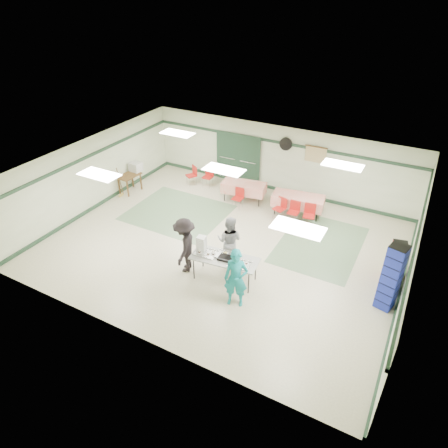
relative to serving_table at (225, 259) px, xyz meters
The scene contains 42 objects.
floor 1.91m from the serving_table, 119.16° to the left, with size 11.00×11.00×0.00m, color beige.
ceiling 2.66m from the serving_table, 119.16° to the left, with size 11.00×11.00×0.00m, color white.
wall_back 6.14m from the serving_table, 98.13° to the left, with size 11.00×11.00×0.00m, color silver.
wall_front 3.14m from the serving_table, 106.30° to the right, with size 11.00×11.00×0.00m, color silver.
wall_left 6.58m from the serving_table, 166.33° to the left, with size 9.00×9.00×0.00m, color silver.
wall_right 4.93m from the serving_table, 18.46° to the left, with size 9.00×9.00×0.00m, color silver.
trim_back 6.22m from the serving_table, 98.17° to the left, with size 11.00×0.06×0.10m, color #203B29.
baseboard_back 6.11m from the serving_table, 98.17° to the left, with size 11.00×0.06×0.12m, color #203B29.
trim_left 6.65m from the serving_table, 166.27° to the left, with size 9.00×0.06×0.10m, color #203B29.
baseboard_left 6.55m from the serving_table, 166.27° to the left, with size 9.00×0.06×0.12m, color #203B29.
trim_right 5.04m from the serving_table, 18.57° to the left, with size 9.00×0.06×0.10m, color #203B29.
baseboard_right 4.90m from the serving_table, 18.57° to the left, with size 9.00×0.06×0.12m, color #203B29.
green_patch_a 4.28m from the serving_table, 142.86° to the left, with size 3.50×3.00×0.01m, color slate.
green_patch_b 3.68m from the serving_table, 57.57° to the left, with size 2.50×3.50×0.01m, color slate.
double_door_left 6.73m from the serving_table, 117.10° to the left, with size 0.90×0.06×2.10m, color gray.
double_door_right 6.36m from the serving_table, 109.44° to the left, with size 0.90×0.06×2.10m, color gray.
door_frame 6.52m from the serving_table, 113.49° to the left, with size 2.00×0.03×2.15m, color #203B29.
wall_fan 6.16m from the serving_table, 95.38° to the left, with size 0.50×0.50×0.10m, color black.
scroll_banner 6.13m from the serving_table, 83.93° to the left, with size 0.80×0.02×0.60m, color tan.
serving_table is the anchor object (origin of this frame).
sheet_tray_right 0.52m from the serving_table, ahead, with size 0.57×0.43×0.02m, color silver.
sheet_tray_mid 0.12m from the serving_table, 105.96° to the left, with size 0.54×0.41×0.02m, color silver.
sheet_tray_left 0.59m from the serving_table, behind, with size 0.60×0.46×0.02m, color silver.
baking_pan 0.12m from the serving_table, 16.83° to the right, with size 0.49×0.30×0.08m, color black.
foam_box_stack 0.82m from the serving_table, behind, with size 0.25×0.23×0.46m, color white.
volunteer_teal 1.06m from the serving_table, 45.39° to the right, with size 0.63×0.41×1.73m, color #137D85.
volunteer_grey 0.81m from the serving_table, 108.13° to the left, with size 0.78×0.61×1.61m, color gray.
volunteer_dark 1.26m from the serving_table, behind, with size 1.13×0.65×1.74m, color black.
dining_table_a 4.61m from the serving_table, 82.81° to the left, with size 1.95×1.09×0.77m.
dining_table_b 4.85m from the serving_table, 109.56° to the left, with size 1.77×1.01×0.77m.
chair_a 4.06m from the serving_table, 80.83° to the left, with size 0.40×0.40×0.81m.
chair_b 4.00m from the serving_table, 87.99° to the left, with size 0.47×0.47×0.81m.
chair_c 4.18m from the serving_table, 73.24° to the left, with size 0.47×0.47×0.85m.
chair_d 4.29m from the serving_table, 111.27° to the left, with size 0.38×0.38×0.80m.
chair_loose_a 6.14m from the serving_table, 124.59° to the left, with size 0.39×0.39×0.82m.
chair_loose_b 6.36m from the serving_table, 130.45° to the left, with size 0.52×0.52×0.82m.
crate_stack_blue_a 4.42m from the serving_table, 13.69° to the left, with size 0.43×0.43×1.97m, color #1B21A5.
crate_stack_red 4.89m from the serving_table, 28.74° to the left, with size 0.38×0.38×1.25m, color maroon.
crate_stack_blue_b 4.64m from the serving_table, 22.39° to the left, with size 0.42×0.42×1.37m, color #1B21A5.
printer_table 6.75m from the serving_table, 153.05° to the left, with size 0.67×0.96×0.74m.
office_printer 6.97m from the serving_table, 149.73° to the left, with size 0.46×0.40×0.36m, color beige.
broom 6.62m from the serving_table, 156.95° to the left, with size 0.03×0.03×1.23m, color brown.
Camera 1 is at (5.15, -9.51, 7.56)m, focal length 32.00 mm.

